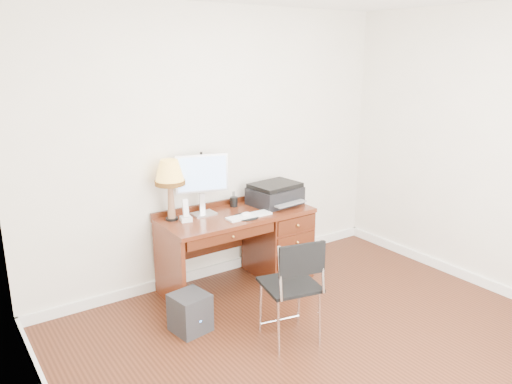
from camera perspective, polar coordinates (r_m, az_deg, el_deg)
ground at (r=4.16m, az=8.68°, el=-17.33°), size 4.00×4.00×0.00m
room_shell at (r=4.54m, az=3.15°, el=-13.37°), size 4.00×4.00×4.00m
desk at (r=5.13m, az=0.80°, el=-5.37°), size 1.50×0.67×0.75m
monitor at (r=4.75m, az=-6.28°, el=1.73°), size 0.50×0.23×0.58m
keyboard at (r=4.73m, az=-0.81°, el=-2.74°), size 0.46×0.13×0.02m
mouse_pad at (r=4.72m, az=-1.16°, el=-2.72°), size 0.24×0.24×0.05m
printer at (r=5.11m, az=2.18°, el=-0.20°), size 0.53×0.43×0.22m
leg_lamp at (r=4.60m, az=-9.82°, el=1.79°), size 0.28×0.28×0.57m
phone at (r=4.64m, az=-8.03°, el=-2.60°), size 0.12×0.12×0.21m
pen_cup at (r=5.04m, az=-2.55°, el=-1.13°), size 0.08×0.08×0.10m
chair at (r=3.97m, az=4.52°, el=-9.98°), size 0.50×0.50×0.89m
equipment_box at (r=4.31m, az=-7.55°, el=-13.49°), size 0.32×0.32×0.33m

